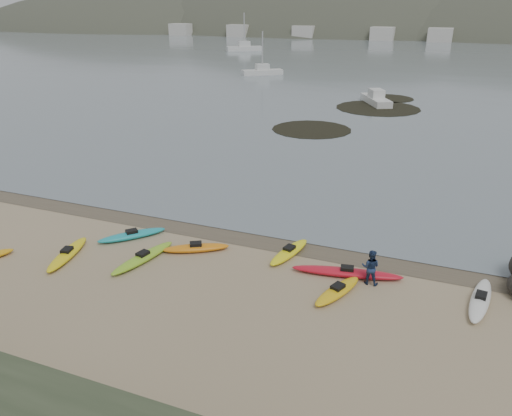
% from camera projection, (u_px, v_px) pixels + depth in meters
% --- Properties ---
extents(ground, '(600.00, 600.00, 0.00)m').
position_uv_depth(ground, '(256.00, 235.00, 25.47)').
color(ground, tan).
rests_on(ground, ground).
extents(wet_sand, '(60.00, 60.00, 0.00)m').
position_uv_depth(wet_sand, '(254.00, 237.00, 25.21)').
color(wet_sand, brown).
rests_on(wet_sand, ground).
extents(water, '(1200.00, 1200.00, 0.00)m').
position_uv_depth(water, '(451.00, 23.00, 283.09)').
color(water, slate).
rests_on(water, ground).
extents(kayaks, '(23.09, 9.25, 0.34)m').
position_uv_depth(kayaks, '(215.00, 262.00, 22.46)').
color(kayaks, yellow).
rests_on(kayaks, ground).
extents(person_east, '(0.76, 0.60, 1.55)m').
position_uv_depth(person_east, '(371.00, 267.00, 20.81)').
color(person_east, navy).
rests_on(person_east, ground).
extents(kelp_mats, '(12.51, 25.90, 0.04)m').
position_uv_depth(kelp_mats, '(363.00, 112.00, 54.16)').
color(kelp_mats, black).
rests_on(kelp_mats, water).
extents(moored_boats, '(91.91, 87.76, 1.23)m').
position_uv_depth(moored_boats, '(434.00, 61.00, 96.79)').
color(moored_boats, silver).
rests_on(moored_boats, ground).
extents(far_town, '(199.00, 5.00, 4.00)m').
position_uv_depth(far_town, '(456.00, 35.00, 147.17)').
color(far_town, beige).
rests_on(far_town, ground).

